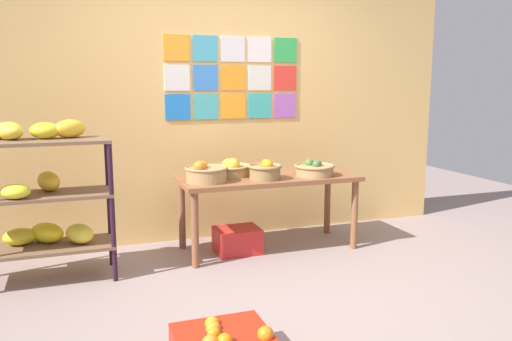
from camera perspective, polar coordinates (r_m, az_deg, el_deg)
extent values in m
plane|color=gray|center=(3.55, 3.61, -14.78)|extent=(9.41, 9.41, 0.00)
cube|color=#E4B367|center=(4.88, -4.34, 7.85)|extent=(4.77, 0.06, 2.63)
cube|color=orange|center=(4.77, -8.83, 13.31)|extent=(0.23, 0.01, 0.23)
cube|color=#409EB9|center=(4.82, -5.67, 13.33)|extent=(0.23, 0.01, 0.23)
cube|color=silver|center=(4.89, -2.58, 13.31)|extent=(0.23, 0.01, 0.23)
cube|color=white|center=(4.98, 0.40, 13.26)|extent=(0.23, 0.01, 0.23)
cube|color=green|center=(5.07, 3.28, 13.18)|extent=(0.23, 0.01, 0.23)
cube|color=silver|center=(4.76, -8.75, 10.14)|extent=(0.23, 0.01, 0.23)
cube|color=#377CD2|center=(4.81, -5.61, 10.19)|extent=(0.23, 0.01, 0.23)
cube|color=orange|center=(4.88, -2.56, 10.22)|extent=(0.23, 0.01, 0.23)
cube|color=silver|center=(4.97, 0.40, 10.22)|extent=(0.23, 0.01, 0.23)
cube|color=red|center=(5.06, 3.25, 10.19)|extent=(0.23, 0.01, 0.23)
cube|color=blue|center=(4.76, -8.67, 6.96)|extent=(0.23, 0.01, 0.23)
cube|color=#41ABAE|center=(4.82, -5.56, 7.05)|extent=(0.23, 0.01, 0.23)
cube|color=orange|center=(4.89, -2.54, 7.13)|extent=(0.23, 0.01, 0.23)
cube|color=teal|center=(4.97, 0.39, 7.18)|extent=(0.23, 0.01, 0.23)
cube|color=#AB58B8|center=(5.07, 3.22, 7.21)|extent=(0.23, 0.01, 0.23)
cylinder|color=black|center=(3.94, -15.63, -4.47)|extent=(0.04, 0.04, 1.06)
cylinder|color=black|center=(4.29, -15.99, -3.32)|extent=(0.04, 0.04, 1.06)
cube|color=brown|center=(4.19, -22.63, -7.93)|extent=(1.05, 0.40, 0.03)
ellipsoid|color=yellow|center=(4.15, -18.97, -6.63)|extent=(0.28, 0.31, 0.15)
ellipsoid|color=yellow|center=(4.27, -24.68, -6.69)|extent=(0.26, 0.19, 0.13)
ellipsoid|color=yellow|center=(4.26, -22.16, -6.40)|extent=(0.33, 0.33, 0.15)
cube|color=brown|center=(4.09, -22.99, -2.61)|extent=(1.05, 0.40, 0.02)
ellipsoid|color=yellow|center=(3.98, -25.11, -2.14)|extent=(0.26, 0.23, 0.10)
ellipsoid|color=yellow|center=(4.17, -22.01, -1.11)|extent=(0.23, 0.31, 0.15)
cube|color=brown|center=(4.03, -23.36, 2.92)|extent=(1.05, 0.40, 0.02)
ellipsoid|color=yellow|center=(4.10, -19.93, 4.39)|extent=(0.29, 0.25, 0.14)
ellipsoid|color=yellow|center=(4.13, -25.67, 3.99)|extent=(0.28, 0.32, 0.13)
ellipsoid|color=yellow|center=(4.09, -22.37, 4.12)|extent=(0.27, 0.24, 0.12)
cube|color=brown|center=(4.53, 1.37, -0.88)|extent=(1.57, 0.64, 0.04)
cylinder|color=brown|center=(4.16, -6.78, -6.59)|extent=(0.06, 0.06, 0.62)
cylinder|color=brown|center=(4.68, 10.86, -4.85)|extent=(0.06, 0.06, 0.62)
cylinder|color=brown|center=(4.65, -8.21, -4.87)|extent=(0.06, 0.06, 0.62)
cylinder|color=brown|center=(5.12, 7.92, -3.51)|extent=(0.06, 0.06, 0.62)
cylinder|color=#A57E51|center=(4.57, 6.51, -0.04)|extent=(0.33, 0.33, 0.09)
torus|color=#9F7C4C|center=(4.56, 6.52, 0.50)|extent=(0.36, 0.36, 0.03)
sphere|color=#435D3A|center=(4.55, 6.72, 0.64)|extent=(0.07, 0.07, 0.07)
sphere|color=#43702D|center=(4.58, 6.83, 0.70)|extent=(0.08, 0.08, 0.08)
sphere|color=#426F2F|center=(4.62, 5.91, 0.82)|extent=(0.08, 0.08, 0.08)
cylinder|color=#A78252|center=(4.55, -2.85, -0.04)|extent=(0.35, 0.35, 0.08)
torus|color=#AC854E|center=(4.55, -2.85, 0.48)|extent=(0.37, 0.37, 0.02)
sphere|color=gold|center=(4.52, -2.66, 0.74)|extent=(0.10, 0.10, 0.10)
sphere|color=gold|center=(4.54, -3.11, 0.64)|extent=(0.11, 0.11, 0.11)
sphere|color=gold|center=(4.50, -2.50, 0.68)|extent=(0.11, 0.11, 0.11)
cylinder|color=#A37D4F|center=(4.27, -5.51, -0.50)|extent=(0.34, 0.34, 0.12)
torus|color=#A77B4C|center=(4.26, -5.52, 0.26)|extent=(0.36, 0.36, 0.02)
sphere|color=orange|center=(4.29, -6.01, 0.46)|extent=(0.09, 0.09, 0.09)
sphere|color=orange|center=(4.27, -6.31, 0.43)|extent=(0.10, 0.10, 0.10)
sphere|color=orange|center=(4.26, -6.27, 0.48)|extent=(0.07, 0.07, 0.07)
sphere|color=orange|center=(4.20, -6.33, 0.43)|extent=(0.09, 0.09, 0.09)
cylinder|color=olive|center=(4.36, 0.99, -0.26)|extent=(0.26, 0.26, 0.11)
torus|color=olive|center=(4.35, 1.00, 0.46)|extent=(0.29, 0.29, 0.03)
sphere|color=orange|center=(4.34, 1.17, 0.65)|extent=(0.09, 0.09, 0.09)
sphere|color=orange|center=(4.40, 1.10, 0.77)|extent=(0.08, 0.08, 0.08)
sphere|color=orange|center=(4.29, 1.32, 0.58)|extent=(0.09, 0.09, 0.09)
cube|color=red|center=(4.55, -2.09, -7.74)|extent=(0.38, 0.31, 0.22)
sphere|color=orange|center=(2.72, -3.50, -18.38)|extent=(0.08, 0.08, 0.08)
sphere|color=orange|center=(2.86, -4.77, -17.13)|extent=(0.08, 0.08, 0.08)
sphere|color=orange|center=(2.81, -4.69, -17.59)|extent=(0.07, 0.07, 0.07)
sphere|color=orange|center=(2.76, 1.06, -17.70)|extent=(0.09, 0.09, 0.09)
sphere|color=orange|center=(2.91, -4.88, -16.60)|extent=(0.08, 0.08, 0.08)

